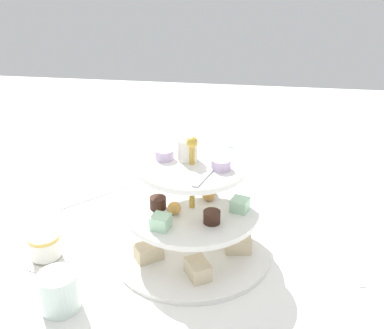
{
  "coord_description": "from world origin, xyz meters",
  "views": [
    {
      "loc": [
        -0.71,
        -0.1,
        0.53
      ],
      "look_at": [
        0.0,
        0.0,
        0.18
      ],
      "focal_mm": 42.21,
      "sensor_mm": 36.0,
      "label": 1
    }
  ],
  "objects_px": {
    "tiered_serving_stand": "(192,219)",
    "water_glass_tall_right": "(219,166)",
    "water_glass_short_left": "(59,291)",
    "butter_knife_right": "(92,197)",
    "butter_knife_left": "(357,257)",
    "teacup_with_saucer": "(45,247)"
  },
  "relations": [
    {
      "from": "teacup_with_saucer",
      "to": "butter_knife_right",
      "type": "height_order",
      "value": "teacup_with_saucer"
    },
    {
      "from": "water_glass_tall_right",
      "to": "water_glass_short_left",
      "type": "distance_m",
      "value": 0.49
    },
    {
      "from": "tiered_serving_stand",
      "to": "water_glass_short_left",
      "type": "bearing_deg",
      "value": 134.09
    },
    {
      "from": "water_glass_short_left",
      "to": "butter_knife_right",
      "type": "xyz_separation_m",
      "value": [
        0.35,
        0.07,
        -0.03
      ]
    },
    {
      "from": "teacup_with_saucer",
      "to": "butter_knife_left",
      "type": "distance_m",
      "value": 0.59
    },
    {
      "from": "tiered_serving_stand",
      "to": "water_glass_short_left",
      "type": "xyz_separation_m",
      "value": [
        -0.18,
        0.19,
        -0.04
      ]
    },
    {
      "from": "water_glass_tall_right",
      "to": "teacup_with_saucer",
      "type": "bearing_deg",
      "value": 137.55
    },
    {
      "from": "butter_knife_right",
      "to": "tiered_serving_stand",
      "type": "bearing_deg",
      "value": 100.7
    },
    {
      "from": "butter_knife_left",
      "to": "water_glass_tall_right",
      "type": "bearing_deg",
      "value": 53.13
    },
    {
      "from": "water_glass_tall_right",
      "to": "butter_knife_right",
      "type": "xyz_separation_m",
      "value": [
        -0.09,
        0.29,
        -0.06
      ]
    },
    {
      "from": "tiered_serving_stand",
      "to": "butter_knife_left",
      "type": "distance_m",
      "value": 0.32
    },
    {
      "from": "teacup_with_saucer",
      "to": "butter_knife_right",
      "type": "xyz_separation_m",
      "value": [
        0.23,
        -0.01,
        -0.02
      ]
    },
    {
      "from": "tiered_serving_stand",
      "to": "butter_knife_right",
      "type": "relative_size",
      "value": 1.79
    },
    {
      "from": "butter_knife_left",
      "to": "butter_knife_right",
      "type": "relative_size",
      "value": 1.0
    },
    {
      "from": "water_glass_tall_right",
      "to": "water_glass_short_left",
      "type": "xyz_separation_m",
      "value": [
        -0.44,
        0.22,
        -0.03
      ]
    },
    {
      "from": "water_glass_tall_right",
      "to": "tiered_serving_stand",
      "type": "bearing_deg",
      "value": 174.12
    },
    {
      "from": "tiered_serving_stand",
      "to": "butter_knife_right",
      "type": "height_order",
      "value": "tiered_serving_stand"
    },
    {
      "from": "tiered_serving_stand",
      "to": "water_glass_tall_right",
      "type": "xyz_separation_m",
      "value": [
        0.26,
        -0.03,
        -0.01
      ]
    },
    {
      "from": "tiered_serving_stand",
      "to": "water_glass_short_left",
      "type": "distance_m",
      "value": 0.27
    },
    {
      "from": "teacup_with_saucer",
      "to": "water_glass_tall_right",
      "type": "bearing_deg",
      "value": -42.45
    },
    {
      "from": "butter_knife_right",
      "to": "butter_knife_left",
      "type": "bearing_deg",
      "value": 118.98
    },
    {
      "from": "tiered_serving_stand",
      "to": "butter_knife_left",
      "type": "relative_size",
      "value": 1.79
    }
  ]
}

